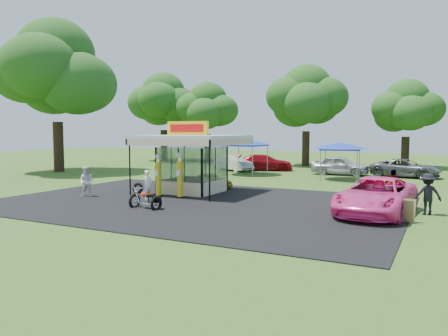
{
  "coord_description": "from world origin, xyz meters",
  "views": [
    {
      "loc": [
        11.2,
        -16.8,
        3.6
      ],
      "look_at": [
        0.58,
        4.0,
        1.64
      ],
      "focal_mm": 35.0,
      "sensor_mm": 36.0,
      "label": 1
    }
  ],
  "objects_px": {
    "bg_car_b": "(265,162)",
    "a_frame_sign": "(408,211)",
    "gas_pump_left": "(158,176)",
    "gas_pump_right": "(180,176)",
    "pink_sedan": "(376,196)",
    "bg_car_c": "(340,165)",
    "bg_car_a": "(233,163)",
    "spectator_west": "(87,182)",
    "kiosk_car": "(211,181)",
    "tent_east": "(341,146)",
    "spectator_east_b": "(393,188)",
    "tent_west": "(245,142)",
    "gas_station_kiosk": "(192,163)",
    "motorcycle": "(147,193)",
    "bg_car_d": "(405,168)",
    "spectator_east_a": "(428,194)"
  },
  "relations": [
    {
      "from": "bg_car_b",
      "to": "a_frame_sign",
      "type": "bearing_deg",
      "value": -165.53
    },
    {
      "from": "gas_pump_left",
      "to": "gas_pump_right",
      "type": "bearing_deg",
      "value": 3.49
    },
    {
      "from": "pink_sedan",
      "to": "bg_car_c",
      "type": "xyz_separation_m",
      "value": [
        -5.16,
        16.78,
        -0.02
      ]
    },
    {
      "from": "pink_sedan",
      "to": "bg_car_a",
      "type": "relative_size",
      "value": 1.38
    },
    {
      "from": "pink_sedan",
      "to": "spectator_west",
      "type": "distance_m",
      "value": 15.01
    },
    {
      "from": "pink_sedan",
      "to": "bg_car_c",
      "type": "distance_m",
      "value": 17.56
    },
    {
      "from": "gas_pump_right",
      "to": "kiosk_car",
      "type": "distance_m",
      "value": 4.47
    },
    {
      "from": "spectator_west",
      "to": "bg_car_c",
      "type": "height_order",
      "value": "spectator_west"
    },
    {
      "from": "kiosk_car",
      "to": "a_frame_sign",
      "type": "bearing_deg",
      "value": -115.07
    },
    {
      "from": "bg_car_c",
      "to": "tent_east",
      "type": "height_order",
      "value": "tent_east"
    },
    {
      "from": "kiosk_car",
      "to": "spectator_east_b",
      "type": "relative_size",
      "value": 1.58
    },
    {
      "from": "kiosk_car",
      "to": "bg_car_a",
      "type": "bearing_deg",
      "value": 19.3
    },
    {
      "from": "gas_pump_right",
      "to": "bg_car_a",
      "type": "xyz_separation_m",
      "value": [
        -4.66,
        16.15,
        -0.51
      ]
    },
    {
      "from": "gas_pump_left",
      "to": "tent_east",
      "type": "distance_m",
      "value": 15.18
    },
    {
      "from": "a_frame_sign",
      "to": "bg_car_a",
      "type": "relative_size",
      "value": 0.22
    },
    {
      "from": "gas_pump_right",
      "to": "a_frame_sign",
      "type": "distance_m",
      "value": 11.48
    },
    {
      "from": "gas_pump_left",
      "to": "tent_east",
      "type": "bearing_deg",
      "value": 62.51
    },
    {
      "from": "gas_pump_left",
      "to": "gas_pump_right",
      "type": "relative_size",
      "value": 0.95
    },
    {
      "from": "kiosk_car",
      "to": "tent_west",
      "type": "bearing_deg",
      "value": 10.99
    },
    {
      "from": "gas_station_kiosk",
      "to": "spectator_west",
      "type": "height_order",
      "value": "gas_station_kiosk"
    },
    {
      "from": "gas_pump_left",
      "to": "tent_east",
      "type": "relative_size",
      "value": 0.6
    },
    {
      "from": "gas_pump_left",
      "to": "motorcycle",
      "type": "relative_size",
      "value": 1.27
    },
    {
      "from": "a_frame_sign",
      "to": "bg_car_a",
      "type": "height_order",
      "value": "bg_car_a"
    },
    {
      "from": "bg_car_b",
      "to": "bg_car_d",
      "type": "relative_size",
      "value": 0.98
    },
    {
      "from": "pink_sedan",
      "to": "gas_pump_right",
      "type": "bearing_deg",
      "value": -175.42
    },
    {
      "from": "bg_car_a",
      "to": "motorcycle",
      "type": "bearing_deg",
      "value": -140.42
    },
    {
      "from": "gas_station_kiosk",
      "to": "gas_pump_right",
      "type": "xyz_separation_m",
      "value": [
        0.54,
        -2.17,
        -0.58
      ]
    },
    {
      "from": "pink_sedan",
      "to": "bg_car_d",
      "type": "height_order",
      "value": "pink_sedan"
    },
    {
      "from": "gas_station_kiosk",
      "to": "bg_car_b",
      "type": "relative_size",
      "value": 1.06
    },
    {
      "from": "spectator_east_b",
      "to": "tent_east",
      "type": "bearing_deg",
      "value": -57.25
    },
    {
      "from": "tent_east",
      "to": "bg_car_a",
      "type": "bearing_deg",
      "value": 164.65
    },
    {
      "from": "gas_station_kiosk",
      "to": "tent_east",
      "type": "distance_m",
      "value": 12.77
    },
    {
      "from": "gas_station_kiosk",
      "to": "spectator_east_b",
      "type": "height_order",
      "value": "gas_station_kiosk"
    },
    {
      "from": "spectator_east_a",
      "to": "spectator_east_b",
      "type": "distance_m",
      "value": 2.12
    },
    {
      "from": "bg_car_b",
      "to": "bg_car_d",
      "type": "distance_m",
      "value": 12.09
    },
    {
      "from": "gas_pump_left",
      "to": "tent_west",
      "type": "bearing_deg",
      "value": 94.11
    },
    {
      "from": "bg_car_b",
      "to": "bg_car_d",
      "type": "bearing_deg",
      "value": -114.11
    },
    {
      "from": "gas_station_kiosk",
      "to": "a_frame_sign",
      "type": "relative_size",
      "value": 5.77
    },
    {
      "from": "pink_sedan",
      "to": "bg_car_a",
      "type": "height_order",
      "value": "pink_sedan"
    },
    {
      "from": "motorcycle",
      "to": "pink_sedan",
      "type": "height_order",
      "value": "motorcycle"
    },
    {
      "from": "bg_car_c",
      "to": "tent_east",
      "type": "distance_m",
      "value": 3.92
    },
    {
      "from": "gas_station_kiosk",
      "to": "spectator_west",
      "type": "distance_m",
      "value": 6.0
    },
    {
      "from": "spectator_west",
      "to": "bg_car_d",
      "type": "relative_size",
      "value": 0.33
    },
    {
      "from": "kiosk_car",
      "to": "bg_car_a",
      "type": "height_order",
      "value": "bg_car_a"
    },
    {
      "from": "motorcycle",
      "to": "bg_car_c",
      "type": "xyz_separation_m",
      "value": [
        4.5,
        20.18,
        0.06
      ]
    },
    {
      "from": "motorcycle",
      "to": "bg_car_b",
      "type": "distance_m",
      "value": 21.41
    },
    {
      "from": "spectator_west",
      "to": "bg_car_d",
      "type": "bearing_deg",
      "value": 34.81
    },
    {
      "from": "a_frame_sign",
      "to": "tent_east",
      "type": "height_order",
      "value": "tent_east"
    },
    {
      "from": "gas_pump_right",
      "to": "pink_sedan",
      "type": "bearing_deg",
      "value": -0.06
    },
    {
      "from": "gas_station_kiosk",
      "to": "spectator_east_a",
      "type": "height_order",
      "value": "gas_station_kiosk"
    }
  ]
}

